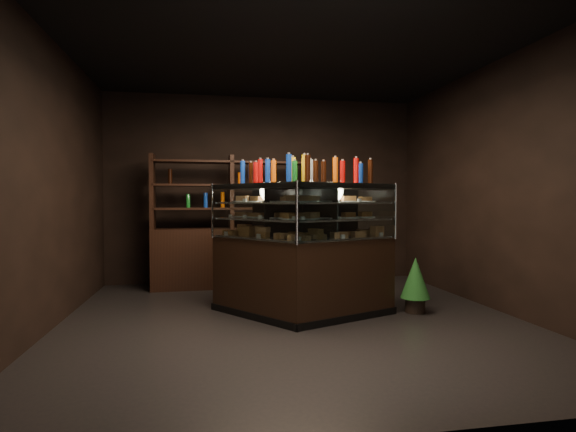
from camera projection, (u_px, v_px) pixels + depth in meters
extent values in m
plane|color=black|center=(293.00, 320.00, 4.95)|extent=(5.00, 5.00, 0.00)
cube|color=black|center=(264.00, 190.00, 7.36)|extent=(5.00, 0.02, 3.00)
cube|color=black|center=(380.00, 168.00, 2.44)|extent=(5.00, 0.02, 3.00)
cube|color=black|center=(499.00, 186.00, 5.35)|extent=(0.02, 5.00, 3.00)
cube|color=black|center=(46.00, 183.00, 4.45)|extent=(0.02, 5.00, 3.00)
cube|color=black|center=(293.00, 45.00, 4.85)|extent=(5.00, 5.00, 0.02)
cube|color=black|center=(330.00, 277.00, 5.14)|extent=(1.51, 1.13, 0.89)
cube|color=black|center=(330.00, 312.00, 5.15)|extent=(1.56, 1.16, 0.08)
cube|color=black|center=(331.00, 186.00, 5.10)|extent=(1.51, 1.13, 0.06)
cube|color=silver|center=(331.00, 238.00, 5.12)|extent=(1.44, 1.06, 0.02)
cube|color=silver|center=(331.00, 219.00, 5.12)|extent=(1.44, 1.06, 0.02)
cube|color=silver|center=(331.00, 203.00, 5.11)|extent=(1.44, 1.06, 0.02)
cube|color=white|center=(350.00, 212.00, 4.82)|extent=(1.27, 0.51, 0.63)
cylinder|color=silver|center=(395.00, 211.00, 5.18)|extent=(0.03, 0.03, 0.65)
cylinder|color=silver|center=(297.00, 213.00, 4.47)|extent=(0.03, 0.03, 0.65)
cube|color=black|center=(272.00, 276.00, 5.20)|extent=(1.36, 1.49, 0.89)
cube|color=black|center=(272.00, 311.00, 5.22)|extent=(1.40, 1.54, 0.08)
cube|color=black|center=(272.00, 186.00, 5.17)|extent=(1.36, 1.49, 0.06)
cube|color=silver|center=(272.00, 237.00, 5.19)|extent=(1.28, 1.42, 0.02)
cube|color=silver|center=(272.00, 219.00, 5.18)|extent=(1.28, 1.42, 0.02)
cube|color=silver|center=(272.00, 203.00, 5.17)|extent=(1.28, 1.42, 0.02)
cube|color=white|center=(250.00, 212.00, 4.92)|extent=(0.83, 1.09, 0.63)
cylinder|color=silver|center=(297.00, 213.00, 4.47)|extent=(0.03, 0.03, 0.65)
cylinder|color=silver|center=(212.00, 211.00, 5.39)|extent=(0.03, 0.03, 0.65)
cube|color=#B97A42|center=(290.00, 237.00, 4.79)|extent=(0.20, 0.15, 0.06)
cube|color=#B97A42|center=(312.00, 236.00, 4.94)|extent=(0.20, 0.15, 0.06)
cube|color=#B97A42|center=(332.00, 235.00, 5.09)|extent=(0.20, 0.15, 0.06)
cube|color=#B97A42|center=(352.00, 234.00, 5.24)|extent=(0.20, 0.15, 0.06)
cube|color=#B97A42|center=(370.00, 233.00, 5.39)|extent=(0.20, 0.15, 0.06)
cylinder|color=white|center=(293.00, 219.00, 4.84)|extent=(0.24, 0.24, 0.02)
cube|color=#B97A42|center=(293.00, 216.00, 4.84)|extent=(0.19, 0.14, 0.05)
cylinder|color=white|center=(312.00, 218.00, 4.98)|extent=(0.24, 0.24, 0.02)
cube|color=#B97A42|center=(312.00, 215.00, 4.98)|extent=(0.19, 0.14, 0.05)
cylinder|color=white|center=(331.00, 218.00, 5.12)|extent=(0.24, 0.24, 0.02)
cube|color=#B97A42|center=(331.00, 215.00, 5.12)|extent=(0.19, 0.14, 0.05)
cylinder|color=white|center=(348.00, 217.00, 5.25)|extent=(0.24, 0.24, 0.02)
cube|color=#B97A42|center=(348.00, 214.00, 5.25)|extent=(0.19, 0.14, 0.05)
cylinder|color=white|center=(365.00, 217.00, 5.39)|extent=(0.24, 0.24, 0.02)
cube|color=#B97A42|center=(365.00, 214.00, 5.39)|extent=(0.19, 0.14, 0.05)
cylinder|color=white|center=(293.00, 201.00, 4.84)|extent=(0.24, 0.24, 0.02)
cube|color=#B97A42|center=(293.00, 198.00, 4.84)|extent=(0.19, 0.14, 0.05)
cylinder|color=white|center=(312.00, 201.00, 4.97)|extent=(0.24, 0.24, 0.02)
cube|color=#B97A42|center=(312.00, 198.00, 4.97)|extent=(0.19, 0.14, 0.05)
cylinder|color=white|center=(331.00, 201.00, 5.11)|extent=(0.24, 0.24, 0.02)
cube|color=#B97A42|center=(331.00, 198.00, 5.11)|extent=(0.19, 0.14, 0.05)
cylinder|color=white|center=(348.00, 201.00, 5.25)|extent=(0.24, 0.24, 0.02)
cube|color=#B97A42|center=(348.00, 198.00, 5.24)|extent=(0.19, 0.14, 0.05)
cylinder|color=white|center=(365.00, 201.00, 5.38)|extent=(0.24, 0.24, 0.02)
cube|color=#B97A42|center=(365.00, 198.00, 5.38)|extent=(0.19, 0.14, 0.05)
cube|color=#B97A42|center=(238.00, 232.00, 5.55)|extent=(0.18, 0.20, 0.06)
cube|color=#B97A42|center=(253.00, 233.00, 5.35)|extent=(0.18, 0.20, 0.06)
cube|color=#B97A42|center=(270.00, 234.00, 5.16)|extent=(0.18, 0.20, 0.06)
cube|color=#B97A42|center=(289.00, 235.00, 4.97)|extent=(0.18, 0.20, 0.06)
cube|color=#B97A42|center=(308.00, 237.00, 4.78)|extent=(0.18, 0.20, 0.06)
cylinder|color=white|center=(243.00, 217.00, 5.53)|extent=(0.24, 0.24, 0.02)
cube|color=#B97A42|center=(243.00, 214.00, 5.53)|extent=(0.17, 0.19, 0.05)
cylinder|color=white|center=(257.00, 217.00, 5.35)|extent=(0.24, 0.24, 0.02)
cube|color=#B97A42|center=(257.00, 214.00, 5.35)|extent=(0.17, 0.19, 0.05)
cylinder|color=white|center=(272.00, 218.00, 5.18)|extent=(0.24, 0.24, 0.02)
cube|color=#B97A42|center=(272.00, 215.00, 5.18)|extent=(0.17, 0.19, 0.05)
cylinder|color=white|center=(289.00, 218.00, 5.01)|extent=(0.24, 0.24, 0.02)
cube|color=#B97A42|center=(289.00, 215.00, 5.00)|extent=(0.17, 0.19, 0.05)
cylinder|color=white|center=(306.00, 219.00, 4.83)|extent=(0.24, 0.24, 0.02)
cube|color=#B97A42|center=(306.00, 216.00, 4.83)|extent=(0.17, 0.19, 0.05)
cylinder|color=white|center=(243.00, 201.00, 5.52)|extent=(0.24, 0.24, 0.02)
cube|color=#B97A42|center=(243.00, 199.00, 5.52)|extent=(0.17, 0.19, 0.05)
cylinder|color=white|center=(257.00, 201.00, 5.35)|extent=(0.24, 0.24, 0.02)
cube|color=#B97A42|center=(257.00, 198.00, 5.35)|extent=(0.17, 0.19, 0.05)
cylinder|color=white|center=(272.00, 201.00, 5.17)|extent=(0.24, 0.24, 0.02)
cube|color=#B97A42|center=(272.00, 198.00, 5.17)|extent=(0.17, 0.19, 0.05)
cylinder|color=white|center=(289.00, 201.00, 5.00)|extent=(0.24, 0.24, 0.02)
cube|color=#B97A42|center=(289.00, 198.00, 5.00)|extent=(0.17, 0.19, 0.05)
cylinder|color=white|center=(306.00, 201.00, 4.82)|extent=(0.24, 0.24, 0.02)
cube|color=#B97A42|center=(306.00, 198.00, 4.82)|extent=(0.17, 0.19, 0.05)
cylinder|color=silver|center=(288.00, 170.00, 4.80)|extent=(0.06, 0.06, 0.28)
cylinder|color=silver|center=(288.00, 155.00, 4.79)|extent=(0.03, 0.03, 0.02)
cylinder|color=#B20C0A|center=(298.00, 170.00, 4.86)|extent=(0.06, 0.06, 0.28)
cylinder|color=silver|center=(298.00, 156.00, 4.86)|extent=(0.03, 0.03, 0.02)
cylinder|color=#147223|center=(308.00, 170.00, 4.93)|extent=(0.06, 0.06, 0.28)
cylinder|color=silver|center=(308.00, 157.00, 4.93)|extent=(0.03, 0.03, 0.02)
cylinder|color=#D8590A|center=(317.00, 171.00, 5.00)|extent=(0.06, 0.06, 0.28)
cylinder|color=silver|center=(317.00, 157.00, 4.99)|extent=(0.03, 0.03, 0.02)
cylinder|color=black|center=(326.00, 171.00, 5.06)|extent=(0.06, 0.06, 0.28)
cylinder|color=silver|center=(326.00, 158.00, 5.06)|extent=(0.03, 0.03, 0.02)
cylinder|color=#0F38B2|center=(335.00, 172.00, 5.13)|extent=(0.06, 0.06, 0.28)
cylinder|color=silver|center=(335.00, 158.00, 5.13)|extent=(0.03, 0.03, 0.02)
cylinder|color=yellow|center=(344.00, 172.00, 5.20)|extent=(0.06, 0.06, 0.28)
cylinder|color=silver|center=(344.00, 159.00, 5.19)|extent=(0.03, 0.03, 0.02)
cylinder|color=silver|center=(352.00, 172.00, 5.26)|extent=(0.06, 0.06, 0.28)
cylinder|color=silver|center=(352.00, 159.00, 5.26)|extent=(0.03, 0.03, 0.02)
cylinder|color=#B20C0A|center=(361.00, 173.00, 5.33)|extent=(0.06, 0.06, 0.28)
cylinder|color=silver|center=(361.00, 160.00, 5.33)|extent=(0.03, 0.03, 0.02)
cylinder|color=#147223|center=(369.00, 173.00, 5.40)|extent=(0.06, 0.06, 0.28)
cylinder|color=silver|center=(369.00, 160.00, 5.39)|extent=(0.03, 0.03, 0.02)
cylinder|color=silver|center=(240.00, 174.00, 5.55)|extent=(0.06, 0.06, 0.28)
cylinder|color=silver|center=(239.00, 162.00, 5.54)|extent=(0.03, 0.03, 0.02)
cylinder|color=#B20C0A|center=(246.00, 173.00, 5.46)|extent=(0.06, 0.06, 0.28)
cylinder|color=silver|center=(246.00, 161.00, 5.46)|extent=(0.03, 0.03, 0.02)
cylinder|color=#147223|center=(254.00, 173.00, 5.38)|extent=(0.06, 0.06, 0.28)
cylinder|color=silver|center=(253.00, 160.00, 5.37)|extent=(0.03, 0.03, 0.02)
cylinder|color=#D8590A|center=(261.00, 172.00, 5.29)|extent=(0.06, 0.06, 0.28)
cylinder|color=silver|center=(261.00, 160.00, 5.28)|extent=(0.03, 0.03, 0.02)
cylinder|color=black|center=(268.00, 172.00, 5.20)|extent=(0.06, 0.06, 0.28)
cylinder|color=silver|center=(268.00, 159.00, 5.20)|extent=(0.03, 0.03, 0.02)
cylinder|color=#0F38B2|center=(276.00, 171.00, 5.12)|extent=(0.06, 0.06, 0.28)
cylinder|color=silver|center=(276.00, 158.00, 5.11)|extent=(0.03, 0.03, 0.02)
cylinder|color=yellow|center=(284.00, 171.00, 5.03)|extent=(0.06, 0.06, 0.28)
cylinder|color=silver|center=(284.00, 158.00, 5.03)|extent=(0.03, 0.03, 0.02)
cylinder|color=silver|center=(293.00, 170.00, 4.95)|extent=(0.06, 0.06, 0.28)
cylinder|color=silver|center=(293.00, 157.00, 4.94)|extent=(0.03, 0.03, 0.02)
cylinder|color=#B20C0A|center=(301.00, 170.00, 4.86)|extent=(0.06, 0.06, 0.28)
cylinder|color=silver|center=(301.00, 156.00, 4.86)|extent=(0.03, 0.03, 0.02)
cylinder|color=#147223|center=(310.00, 169.00, 4.78)|extent=(0.06, 0.06, 0.28)
cylinder|color=silver|center=(310.00, 155.00, 4.77)|extent=(0.03, 0.03, 0.02)
cylinder|color=black|center=(415.00, 305.00, 5.30)|extent=(0.23, 0.23, 0.17)
cone|color=#1E5D1A|center=(415.00, 278.00, 5.28)|extent=(0.35, 0.35, 0.48)
cone|color=#1E5D1A|center=(415.00, 264.00, 5.28)|extent=(0.27, 0.27, 0.34)
cube|color=black|center=(232.00, 257.00, 6.85)|extent=(2.38, 0.47, 0.90)
cube|color=black|center=(152.00, 192.00, 6.59)|extent=(0.07, 0.38, 1.10)
cube|color=black|center=(231.00, 192.00, 6.82)|extent=(0.07, 0.38, 1.10)
cube|color=black|center=(305.00, 192.00, 7.05)|extent=(0.07, 0.38, 1.10)
cube|color=black|center=(231.00, 208.00, 6.83)|extent=(2.33, 0.43, 0.03)
cube|color=black|center=(231.00, 185.00, 6.82)|extent=(2.33, 0.43, 0.03)
cube|color=black|center=(231.00, 162.00, 6.80)|extent=(2.33, 0.43, 0.03)
cylinder|color=silver|center=(170.00, 200.00, 6.64)|extent=(0.06, 0.06, 0.22)
cylinder|color=#B20C0A|center=(188.00, 200.00, 6.69)|extent=(0.06, 0.06, 0.22)
cylinder|color=#147223|center=(206.00, 200.00, 6.75)|extent=(0.06, 0.06, 0.22)
cylinder|color=#D8590A|center=(223.00, 200.00, 6.80)|extent=(0.06, 0.06, 0.22)
cylinder|color=black|center=(240.00, 200.00, 6.85)|extent=(0.06, 0.06, 0.22)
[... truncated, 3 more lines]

